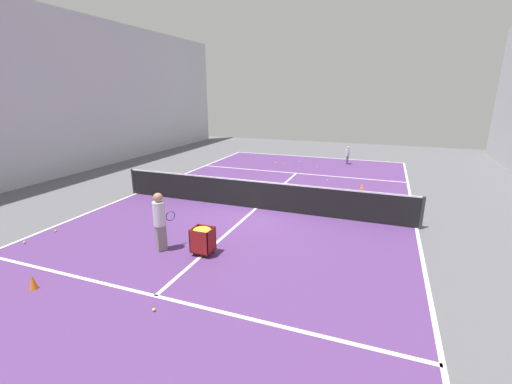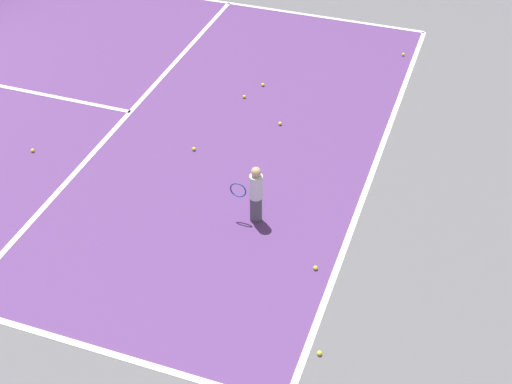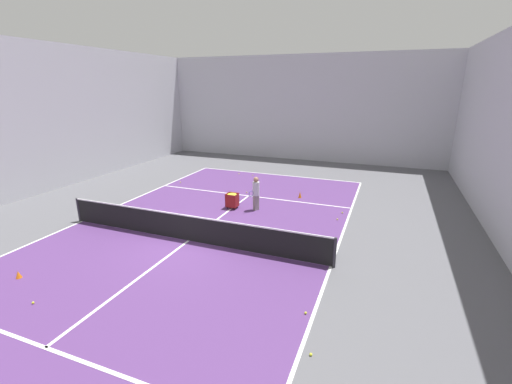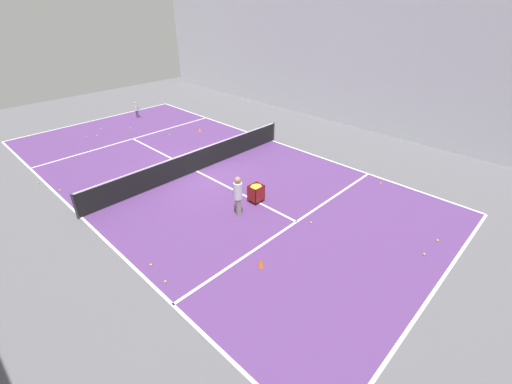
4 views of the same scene
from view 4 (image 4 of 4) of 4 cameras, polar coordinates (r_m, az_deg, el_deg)
The scene contains 32 objects.
ground_plane at distance 16.88m, azimuth -9.88°, elevation 3.45°, with size 37.40×37.40×0.00m, color #5B5B60.
court_playing_area at distance 16.88m, azimuth -9.88°, elevation 3.45°, with size 11.06×22.36×0.00m.
line_baseline_near at distance 26.22m, azimuth -25.13°, elevation 10.81°, with size 11.06×0.10×0.00m, color white.
line_baseline_far at distance 11.51m, azimuth 27.53°, elevation -14.49°, with size 11.06×0.10×0.00m, color white.
line_sideline_left at distance 20.29m, azimuth 2.71°, elevation 8.55°, with size 0.10×22.36×0.00m, color white.
line_sideline_right at distance 14.81m, azimuth -27.10°, elevation -3.79°, with size 0.10×22.36×0.00m, color white.
line_service_near at distance 21.80m, azimuth -19.82°, elevation 8.34°, with size 11.06×0.10×0.00m, color white.
line_service_far at distance 13.05m, azimuth 6.77°, elevation -4.95°, with size 11.06×0.10×0.00m, color white.
line_centre_service at distance 16.88m, azimuth -9.88°, elevation 3.46°, with size 0.10×12.30×0.00m, color white.
hall_enclosure_left at distance 23.62m, azimuth 12.69°, elevation 21.24°, with size 0.15×33.70×8.15m.
tennis_net at distance 16.64m, azimuth -10.05°, elevation 5.16°, with size 11.36×0.10×1.08m.
player_near_baseline at distance 25.54m, azimuth -19.30°, elevation 12.96°, with size 0.22×0.54×1.08m.
coach_at_net at distance 12.87m, azimuth -3.02°, elevation -0.28°, with size 0.45×0.69×1.66m.
ball_cart at distance 13.91m, azimuth 0.00°, elevation 0.31°, with size 0.55×0.49×0.78m.
training_cone_0 at distance 10.93m, azimuth 0.83°, elevation -11.65°, with size 0.18×0.18×0.35m, color orange.
training_cone_1 at distance 21.95m, azimuth -9.37°, elevation 10.20°, with size 0.18×0.18×0.23m, color orange.
tennis_ball_0 at distance 28.23m, azimuth -16.66°, elevation 13.68°, with size 0.07×0.07×0.07m, color yellow.
tennis_ball_1 at distance 13.02m, azimuth 9.16°, elevation -5.05°, with size 0.07×0.07×0.07m, color yellow.
tennis_ball_2 at distance 10.87m, azimuth -14.88°, elevation -14.21°, with size 0.07×0.07×0.07m, color yellow.
tennis_ball_3 at distance 12.71m, azimuth 26.22°, elevation -9.27°, with size 0.07×0.07×0.07m, color yellow.
tennis_ball_4 at distance 24.20m, azimuth -24.39°, elevation 9.60°, with size 0.07×0.07×0.07m, color yellow.
tennis_ball_5 at distance 18.38m, azimuth -32.59°, elevation 1.27°, with size 0.07×0.07×0.07m, color yellow.
tennis_ball_6 at distance 16.46m, azimuth 20.06°, elevation 1.36°, with size 0.07×0.07×0.07m, color yellow.
tennis_ball_7 at distance 24.88m, azimuth -33.62°, elevation 7.72°, with size 0.07×0.07×0.07m, color yellow.
tennis_ball_8 at distance 23.07m, azimuth -26.47°, elevation 8.19°, with size 0.07×0.07×0.07m, color yellow.
tennis_ball_9 at distance 11.55m, azimuth -17.11°, elevation -11.51°, with size 0.07×0.07×0.07m, color yellow.
tennis_ball_10 at distance 21.71m, azimuth -14.21°, elevation 9.22°, with size 0.07×0.07×0.07m, color yellow.
tennis_ball_11 at distance 23.60m, azimuth -20.16°, elevation 9.97°, with size 0.07×0.07×0.07m, color yellow.
tennis_ball_12 at distance 13.56m, azimuth 28.00°, elevation -7.14°, with size 0.07×0.07×0.07m, color yellow.
tennis_ball_13 at distance 17.21m, azimuth -29.88°, elevation 0.27°, with size 0.07×0.07×0.07m, color yellow.
tennis_ball_14 at distance 27.12m, azimuth -18.94°, elevation 12.67°, with size 0.07×0.07×0.07m, color yellow.
tennis_ball_15 at distance 23.07m, azimuth -24.95°, elevation 8.54°, with size 0.07×0.07×0.07m, color yellow.
Camera 4 is at (8.69, 12.41, 7.46)m, focal length 24.00 mm.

